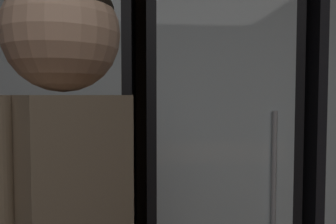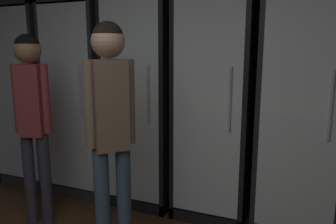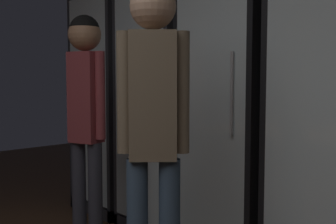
# 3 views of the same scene
# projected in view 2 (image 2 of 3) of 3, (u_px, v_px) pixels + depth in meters

# --- Properties ---
(wall_back) EXTENTS (6.00, 0.06, 2.80)m
(wall_back) POSITION_uv_depth(u_px,v_px,m) (230.00, 60.00, 3.13)
(wall_back) COLOR black
(wall_back) RESTS_ON ground
(cooler_far_left) EXTENTS (0.65, 0.62, 2.05)m
(cooler_far_left) POSITION_uv_depth(u_px,v_px,m) (36.00, 94.00, 3.75)
(cooler_far_left) COLOR #2B2B30
(cooler_far_left) RESTS_ON ground
(cooler_left) EXTENTS (0.65, 0.62, 2.05)m
(cooler_left) POSITION_uv_depth(u_px,v_px,m) (87.00, 98.00, 3.48)
(cooler_left) COLOR #2B2B30
(cooler_left) RESTS_ON ground
(cooler_center) EXTENTS (0.65, 0.62, 2.05)m
(cooler_center) POSITION_uv_depth(u_px,v_px,m) (147.00, 101.00, 3.21)
(cooler_center) COLOR black
(cooler_center) RESTS_ON ground
(cooler_right) EXTENTS (0.65, 0.62, 2.05)m
(cooler_right) POSITION_uv_depth(u_px,v_px,m) (217.00, 107.00, 2.95)
(cooler_right) COLOR black
(cooler_right) RESTS_ON ground
(cooler_far_right) EXTENTS (0.65, 0.62, 2.05)m
(cooler_far_right) POSITION_uv_depth(u_px,v_px,m) (301.00, 112.00, 2.68)
(cooler_far_right) COLOR black
(cooler_far_right) RESTS_ON ground
(shopper_near) EXTENTS (0.30, 0.21, 1.63)m
(shopper_near) POSITION_uv_depth(u_px,v_px,m) (32.00, 106.00, 2.68)
(shopper_near) COLOR #2D2D38
(shopper_near) RESTS_ON ground
(shopper_far) EXTENTS (0.27, 0.28, 1.69)m
(shopper_far) POSITION_uv_depth(u_px,v_px,m) (110.00, 116.00, 2.22)
(shopper_far) COLOR #384C66
(shopper_far) RESTS_ON ground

